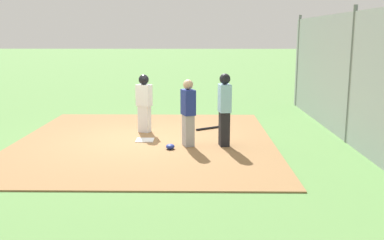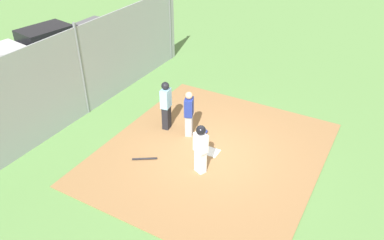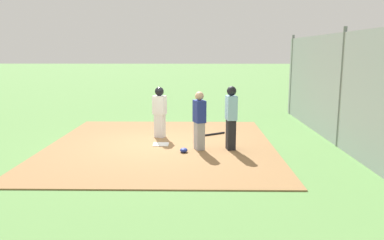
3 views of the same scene
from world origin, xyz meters
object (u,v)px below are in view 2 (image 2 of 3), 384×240
Objects in this scene: umpire at (166,105)px; parked_car_dark at (48,41)px; home_plate at (212,152)px; catcher at (189,113)px; runner at (201,147)px; baseball_bat at (145,159)px; catcher_mask at (205,132)px.

umpire is 9.07m from parked_car_dark.
home_plate is at bearing -97.77° from parked_car_dark.
umpire is (0.02, -0.86, 0.09)m from catcher.
home_plate is 1.32m from runner.
parked_car_dark is at bearing 153.04° from umpire.
parked_car_dark is (-4.68, -8.95, 0.55)m from baseball_bat.
umpire is at bearing -98.56° from parked_car_dark.
parked_car_dark reaches higher than baseball_bat.
catcher_mask is (-0.34, 1.27, -0.85)m from umpire.
catcher_mask is at bearing 34.01° from baseball_bat.
catcher is 9.88m from parked_car_dark.
umpire is at bearing -104.03° from home_plate.
catcher_mask reaches higher than baseball_bat.
umpire is (-0.49, -1.96, 0.90)m from home_plate.
parked_car_dark is (-2.51, -9.87, 0.52)m from catcher_mask.
runner is at bearing -102.21° from parked_car_dark.
umpire is 1.10× the size of runner.
home_plate is 11.09m from parked_car_dark.
catcher is at bearing -114.89° from home_plate.
parked_car_dark is (-4.33, -10.68, -0.30)m from runner.
home_plate is 2.22m from umpire.
runner is at bearing -43.67° from umpire.
home_plate is at bearing 6.53° from baseball_bat.
baseball_bat is (1.82, 0.36, -0.88)m from umpire.
runner reaches higher than baseball_bat.
catcher is 0.36× the size of parked_car_dark.
catcher reaches higher than parked_car_dark.
catcher_mask is at bearing -94.46° from parked_car_dark.
baseball_bat is 0.17× the size of parked_car_dark.
runner is 6.56× the size of catcher_mask.
runner is (1.49, 1.23, 0.06)m from catcher.
catcher is (-0.51, -1.10, 0.82)m from home_plate.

